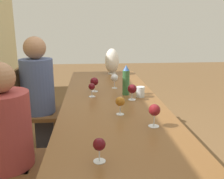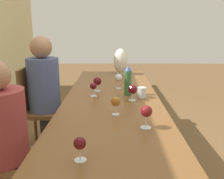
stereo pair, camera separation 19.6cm
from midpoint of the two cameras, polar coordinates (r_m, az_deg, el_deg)
ground_plane at (r=2.57m, az=2.31°, el=-17.95°), size 14.00×14.00×0.00m
dining_table at (r=2.29m, az=2.48°, el=-3.62°), size 2.69×0.85×0.74m
water_bottle at (r=2.34m, az=6.06°, el=1.98°), size 0.07×0.07×0.28m
water_tumbler at (r=2.29m, az=9.27°, el=-0.72°), size 0.08×0.08×0.10m
vase at (r=3.36m, az=3.65°, el=6.49°), size 0.19×0.19×0.34m
wine_glass_0 at (r=2.48m, az=-1.10°, el=1.83°), size 0.08×0.08×0.14m
wine_glass_1 at (r=1.23m, az=-2.75°, el=-12.47°), size 0.06×0.06×0.12m
wine_glass_2 at (r=2.59m, az=3.67°, el=2.59°), size 0.08×0.08×0.15m
wine_glass_3 at (r=1.62m, az=11.34°, el=-5.07°), size 0.08×0.08×0.15m
wine_glass_4 at (r=1.83m, az=3.93°, el=-2.90°), size 0.07×0.07×0.14m
wine_glass_5 at (r=2.19m, az=7.27°, el=-0.07°), size 0.08×0.08×0.14m
wine_glass_6 at (r=2.30m, az=-1.89°, el=0.63°), size 0.06×0.06×0.13m
chair_far at (r=2.84m, az=-14.52°, el=-3.82°), size 0.44×0.44×0.94m
person_near at (r=1.84m, az=-20.44°, el=-10.61°), size 0.33×0.33×1.17m
person_far at (r=2.77m, az=-13.06°, el=-0.32°), size 0.34×0.34×1.27m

